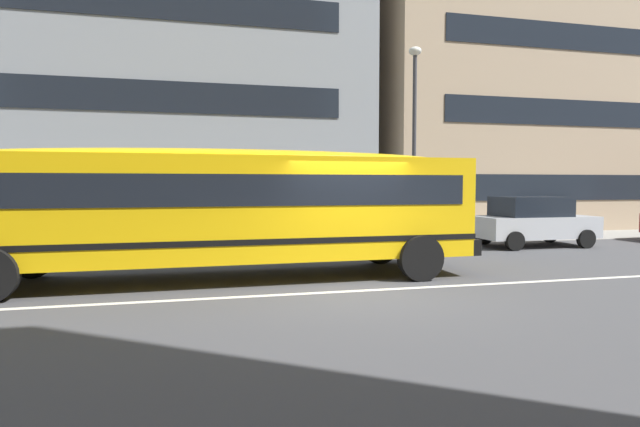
# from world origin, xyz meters

# --- Properties ---
(ground_plane) EXTENTS (400.00, 400.00, 0.00)m
(ground_plane) POSITION_xyz_m (0.00, 0.00, 0.00)
(ground_plane) COLOR #424244
(sidewalk_far) EXTENTS (120.00, 3.00, 0.01)m
(sidewalk_far) POSITION_xyz_m (0.00, 7.96, 0.01)
(sidewalk_far) COLOR gray
(sidewalk_far) RESTS_ON ground_plane
(lane_centreline) EXTENTS (110.00, 0.16, 0.01)m
(lane_centreline) POSITION_xyz_m (0.00, 0.00, 0.00)
(lane_centreline) COLOR silver
(lane_centreline) RESTS_ON ground_plane
(school_bus) EXTENTS (12.44, 2.94, 2.78)m
(school_bus) POSITION_xyz_m (-2.72, 1.82, 1.65)
(school_bus) COLOR yellow
(school_bus) RESTS_ON ground_plane
(parked_car_silver_by_entrance) EXTENTS (3.91, 1.89, 1.64)m
(parked_car_silver_by_entrance) POSITION_xyz_m (7.70, 5.28, 0.84)
(parked_car_silver_by_entrance) COLOR #B7BABF
(parked_car_silver_by_entrance) RESTS_ON ground_plane
(street_lamp) EXTENTS (0.44, 0.44, 6.80)m
(street_lamp) POSITION_xyz_m (4.35, 7.26, 4.31)
(street_lamp) COLOR #38383D
(street_lamp) RESTS_ON ground_plane
(apartment_block_far_left) EXTENTS (20.38, 12.41, 13.30)m
(apartment_block_far_left) POSITION_xyz_m (-6.34, 15.64, 6.65)
(apartment_block_far_left) COLOR gray
(apartment_block_far_left) RESTS_ON ground_plane
(apartment_block_far_centre) EXTENTS (21.79, 9.33, 19.70)m
(apartment_block_far_centre) POSITION_xyz_m (15.80, 14.10, 9.85)
(apartment_block_far_centre) COLOR tan
(apartment_block_far_centre) RESTS_ON ground_plane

